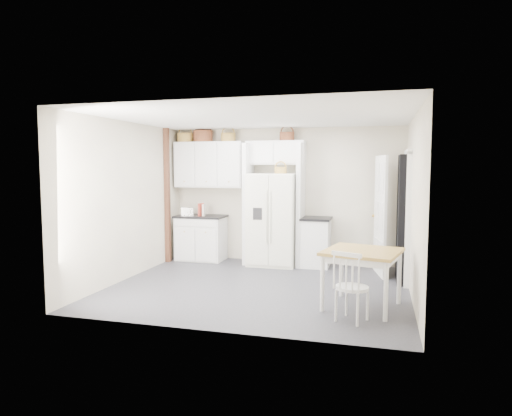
% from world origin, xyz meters
% --- Properties ---
extents(floor, '(4.50, 4.50, 0.00)m').
position_xyz_m(floor, '(0.00, 0.00, 0.00)').
color(floor, '#2C2D32').
rests_on(floor, ground).
extents(ceiling, '(4.50, 4.50, 0.00)m').
position_xyz_m(ceiling, '(0.00, 0.00, 2.60)').
color(ceiling, white).
rests_on(ceiling, wall_back).
extents(wall_back, '(4.50, 0.00, 4.50)m').
position_xyz_m(wall_back, '(0.00, 2.00, 1.30)').
color(wall_back, '#B4A697').
rests_on(wall_back, floor).
extents(wall_left, '(0.00, 4.00, 4.00)m').
position_xyz_m(wall_left, '(-2.25, 0.00, 1.30)').
color(wall_left, '#B4A697').
rests_on(wall_left, floor).
extents(wall_right, '(0.00, 4.00, 4.00)m').
position_xyz_m(wall_right, '(2.25, 0.00, 1.30)').
color(wall_right, '#B4A697').
rests_on(wall_right, floor).
extents(refrigerator, '(0.90, 0.72, 1.74)m').
position_xyz_m(refrigerator, '(-0.15, 1.63, 0.87)').
color(refrigerator, silver).
rests_on(refrigerator, floor).
extents(base_cab_left, '(0.92, 0.58, 0.86)m').
position_xyz_m(base_cab_left, '(-1.65, 1.70, 0.43)').
color(base_cab_left, silver).
rests_on(base_cab_left, floor).
extents(base_cab_right, '(0.50, 0.60, 0.88)m').
position_xyz_m(base_cab_right, '(0.66, 1.70, 0.44)').
color(base_cab_right, silver).
rests_on(base_cab_right, floor).
extents(dining_table, '(1.11, 1.11, 0.77)m').
position_xyz_m(dining_table, '(1.58, -0.66, 0.39)').
color(dining_table, olive).
rests_on(dining_table, floor).
extents(windsor_chair, '(0.51, 0.49, 0.82)m').
position_xyz_m(windsor_chair, '(1.49, -1.23, 0.41)').
color(windsor_chair, silver).
rests_on(windsor_chair, floor).
extents(counter_left, '(0.96, 0.62, 0.04)m').
position_xyz_m(counter_left, '(-1.65, 1.70, 0.87)').
color(counter_left, black).
rests_on(counter_left, base_cab_left).
extents(counter_right, '(0.54, 0.64, 0.04)m').
position_xyz_m(counter_right, '(0.66, 1.70, 0.90)').
color(counter_right, black).
rests_on(counter_right, base_cab_right).
extents(toaster, '(0.26, 0.20, 0.16)m').
position_xyz_m(toaster, '(-1.88, 1.60, 0.98)').
color(toaster, silver).
rests_on(toaster, counter_left).
extents(cookbook_red, '(0.07, 0.17, 0.25)m').
position_xyz_m(cookbook_red, '(-1.61, 1.62, 1.02)').
color(cookbook_red, '#A83728').
rests_on(cookbook_red, counter_left).
extents(cookbook_cream, '(0.06, 0.16, 0.23)m').
position_xyz_m(cookbook_cream, '(-1.55, 1.62, 1.01)').
color(cookbook_cream, beige).
rests_on(cookbook_cream, counter_left).
extents(basket_upper_a, '(0.32, 0.32, 0.18)m').
position_xyz_m(basket_upper_a, '(-2.02, 1.83, 2.44)').
color(basket_upper_a, olive).
rests_on(basket_upper_a, upper_cabinet).
extents(basket_upper_b, '(0.38, 0.38, 0.23)m').
position_xyz_m(basket_upper_b, '(-1.64, 1.83, 2.46)').
color(basket_upper_b, '#55341A').
rests_on(basket_upper_b, upper_cabinet).
extents(basket_upper_c, '(0.29, 0.29, 0.17)m').
position_xyz_m(basket_upper_c, '(-1.11, 1.83, 2.43)').
color(basket_upper_c, olive).
rests_on(basket_upper_c, upper_cabinet).
extents(basket_bridge_b, '(0.28, 0.28, 0.16)m').
position_xyz_m(basket_bridge_b, '(0.06, 1.83, 2.43)').
color(basket_bridge_b, '#55341A').
rests_on(basket_bridge_b, bridge_cabinet).
extents(basket_fridge_b, '(0.23, 0.23, 0.12)m').
position_xyz_m(basket_fridge_b, '(0.01, 1.53, 1.80)').
color(basket_fridge_b, olive).
rests_on(basket_fridge_b, refrigerator).
extents(upper_cabinet, '(1.40, 0.34, 0.90)m').
position_xyz_m(upper_cabinet, '(-1.50, 1.83, 1.90)').
color(upper_cabinet, silver).
rests_on(upper_cabinet, wall_back).
extents(bridge_cabinet, '(1.12, 0.34, 0.45)m').
position_xyz_m(bridge_cabinet, '(-0.15, 1.83, 2.12)').
color(bridge_cabinet, silver).
rests_on(bridge_cabinet, wall_back).
extents(fridge_panel_left, '(0.08, 0.60, 2.30)m').
position_xyz_m(fridge_panel_left, '(-0.66, 1.70, 1.15)').
color(fridge_panel_left, silver).
rests_on(fridge_panel_left, floor).
extents(fridge_panel_right, '(0.08, 0.60, 2.30)m').
position_xyz_m(fridge_panel_right, '(0.36, 1.70, 1.15)').
color(fridge_panel_right, silver).
rests_on(fridge_panel_right, floor).
extents(trim_post, '(0.09, 0.09, 2.60)m').
position_xyz_m(trim_post, '(-2.20, 1.35, 1.30)').
color(trim_post, '#401B10').
rests_on(trim_post, floor).
extents(doorway_void, '(0.18, 0.85, 2.05)m').
position_xyz_m(doorway_void, '(2.16, 1.00, 1.02)').
color(doorway_void, black).
rests_on(doorway_void, floor).
extents(door_slab, '(0.21, 0.79, 2.05)m').
position_xyz_m(door_slab, '(1.80, 1.33, 1.02)').
color(door_slab, white).
rests_on(door_slab, floor).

